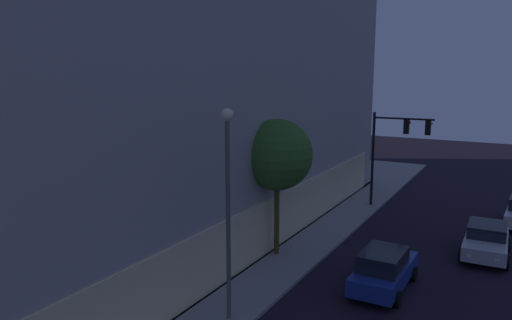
% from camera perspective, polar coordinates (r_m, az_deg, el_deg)
% --- Properties ---
extents(modern_building, '(35.51, 27.45, 19.82)m').
position_cam_1_polar(modern_building, '(31.84, -20.96, 11.22)').
color(modern_building, '#4C4C51').
rests_on(modern_building, ground).
extents(traffic_light_far_corner, '(0.37, 3.81, 6.16)m').
position_cam_1_polar(traffic_light_far_corner, '(32.81, 15.79, 2.17)').
color(traffic_light_far_corner, black).
rests_on(traffic_light_far_corner, sidewalk_corner).
extents(street_lamp_sidewalk, '(0.44, 0.44, 7.57)m').
position_cam_1_polar(street_lamp_sidewalk, '(17.03, -3.27, -3.37)').
color(street_lamp_sidewalk, '#575757').
rests_on(street_lamp_sidewalk, sidewalk_corner).
extents(sidewalk_tree, '(3.38, 3.38, 6.59)m').
position_cam_1_polar(sidewalk_tree, '(23.28, 2.46, 0.57)').
color(sidewalk_tree, '#4E3F1E').
rests_on(sidewalk_tree, sidewalk_corner).
extents(car_blue, '(4.53, 2.11, 1.74)m').
position_cam_1_polar(car_blue, '(21.54, 14.55, -12.11)').
color(car_blue, navy).
rests_on(car_blue, ground).
extents(car_silver, '(4.37, 2.22, 1.56)m').
position_cam_1_polar(car_silver, '(26.86, 25.05, -8.36)').
color(car_silver, '#B7BABF').
rests_on(car_silver, ground).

